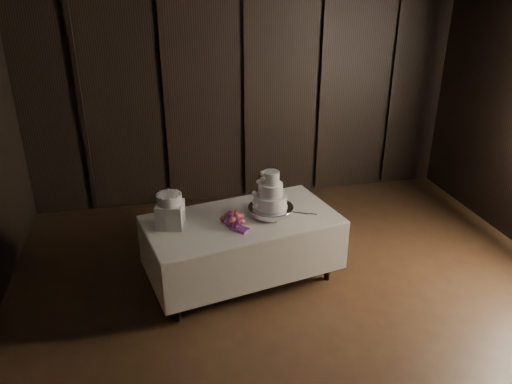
# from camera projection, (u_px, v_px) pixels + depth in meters

# --- Properties ---
(room) EXTENTS (6.08, 7.08, 3.08)m
(room) POSITION_uv_depth(u_px,v_px,m) (336.00, 203.00, 3.83)
(room) COLOR black
(room) RESTS_ON ground
(display_table) EXTENTS (2.16, 1.43, 0.76)m
(display_table) POSITION_uv_depth(u_px,v_px,m) (242.00, 247.00, 5.34)
(display_table) COLOR #F0E5CF
(display_table) RESTS_ON ground
(cake_stand) EXTENTS (0.51, 0.51, 0.09)m
(cake_stand) POSITION_uv_depth(u_px,v_px,m) (271.00, 211.00, 5.27)
(cake_stand) COLOR silver
(cake_stand) RESTS_ON display_table
(wedding_cake) EXTENTS (0.37, 0.33, 0.40)m
(wedding_cake) POSITION_uv_depth(u_px,v_px,m) (269.00, 194.00, 5.16)
(wedding_cake) COLOR white
(wedding_cake) RESTS_ON cake_stand
(bouquet) EXTENTS (0.50, 0.50, 0.19)m
(bouquet) POSITION_uv_depth(u_px,v_px,m) (233.00, 219.00, 5.04)
(bouquet) COLOR #D74F58
(bouquet) RESTS_ON display_table
(box_pedestal) EXTENTS (0.32, 0.32, 0.25)m
(box_pedestal) POSITION_uv_depth(u_px,v_px,m) (170.00, 215.00, 5.00)
(box_pedestal) COLOR white
(box_pedestal) RESTS_ON display_table
(small_cake) EXTENTS (0.33, 0.33, 0.10)m
(small_cake) POSITION_uv_depth(u_px,v_px,m) (169.00, 199.00, 4.93)
(small_cake) COLOR white
(small_cake) RESTS_ON box_pedestal
(cake_knife) EXTENTS (0.33, 0.20, 0.01)m
(cake_knife) POSITION_uv_depth(u_px,v_px,m) (295.00, 212.00, 5.32)
(cake_knife) COLOR silver
(cake_knife) RESTS_ON display_table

